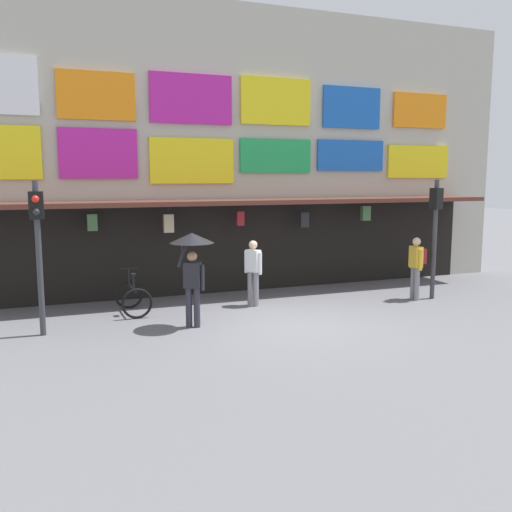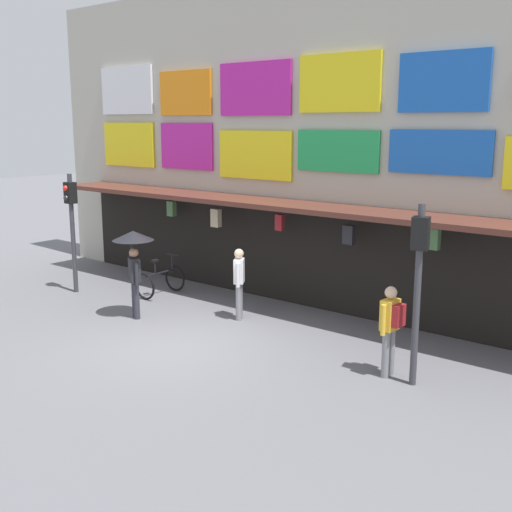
% 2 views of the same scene
% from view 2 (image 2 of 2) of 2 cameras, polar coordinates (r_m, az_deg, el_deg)
% --- Properties ---
extents(ground_plane, '(80.00, 80.00, 0.00)m').
position_cam_2_polar(ground_plane, '(13.43, -6.78, -7.85)').
color(ground_plane, slate).
extents(shopfront, '(18.00, 2.60, 8.00)m').
position_cam_2_polar(shopfront, '(16.15, 4.71, 9.90)').
color(shopfront, '#B2AD9E').
rests_on(shopfront, ground).
extents(traffic_light_near, '(0.29, 0.33, 3.20)m').
position_cam_2_polar(traffic_light_near, '(17.56, -16.23, 3.65)').
color(traffic_light_near, '#38383D').
rests_on(traffic_light_near, ground).
extents(traffic_light_far, '(0.33, 0.35, 3.20)m').
position_cam_2_polar(traffic_light_far, '(11.11, 14.40, -0.86)').
color(traffic_light_far, '#38383D').
rests_on(traffic_light_far, ground).
extents(bicycle_parked, '(0.75, 1.18, 1.05)m').
position_cam_2_polar(bicycle_parked, '(17.07, -8.59, -2.21)').
color(bicycle_parked, black).
rests_on(bicycle_parked, ground).
extents(pedestrian_in_purple, '(0.38, 0.46, 1.68)m').
position_cam_2_polar(pedestrian_in_purple, '(14.71, -1.53, -2.15)').
color(pedestrian_in_purple, gray).
rests_on(pedestrian_in_purple, ground).
extents(pedestrian_with_umbrella, '(0.96, 0.96, 2.08)m').
position_cam_2_polar(pedestrian_with_umbrella, '(14.92, -10.92, 0.57)').
color(pedestrian_with_umbrella, '#2D2D38').
rests_on(pedestrian_with_umbrella, ground).
extents(pedestrian_in_white, '(0.37, 0.53, 1.68)m').
position_cam_2_polar(pedestrian_in_white, '(11.66, 11.99, -6.03)').
color(pedestrian_in_white, gray).
rests_on(pedestrian_in_white, ground).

